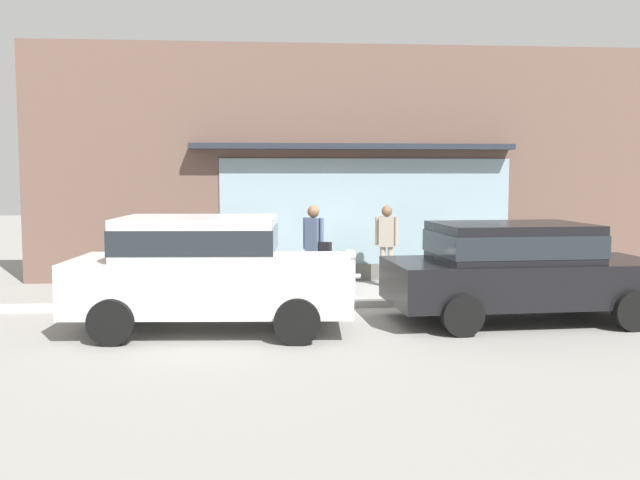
% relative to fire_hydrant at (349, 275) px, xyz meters
% --- Properties ---
extents(ground_plane, '(60.00, 60.00, 0.00)m').
position_rel_fire_hydrant_xyz_m(ground_plane, '(0.37, -0.51, -0.47)').
color(ground_plane, gray).
extents(curb_strip, '(14.00, 0.24, 0.12)m').
position_rel_fire_hydrant_xyz_m(curb_strip, '(0.37, -0.71, -0.41)').
color(curb_strip, '#B2B2AD').
rests_on(curb_strip, ground_plane).
extents(storefront, '(14.00, 0.81, 5.10)m').
position_rel_fire_hydrant_xyz_m(storefront, '(0.37, 2.68, 2.02)').
color(storefront, brown).
rests_on(storefront, ground_plane).
extents(fire_hydrant, '(0.41, 0.38, 0.94)m').
position_rel_fire_hydrant_xyz_m(fire_hydrant, '(0.00, 0.00, 0.00)').
color(fire_hydrant, '#B2B2B7').
rests_on(fire_hydrant, ground_plane).
extents(pedestrian_with_handbag, '(0.53, 0.46, 1.72)m').
position_rel_fire_hydrant_xyz_m(pedestrian_with_handbag, '(-0.60, 0.61, 0.53)').
color(pedestrian_with_handbag, brown).
rests_on(pedestrian_with_handbag, ground_plane).
extents(pedestrian_passerby, '(0.47, 0.28, 1.67)m').
position_rel_fire_hydrant_xyz_m(pedestrian_passerby, '(0.97, 1.57, 0.51)').
color(pedestrian_passerby, '#9E9384').
rests_on(pedestrian_passerby, ground_plane).
extents(parked_car_black, '(4.30, 2.23, 1.55)m').
position_rel_fire_hydrant_xyz_m(parked_car_black, '(2.39, -2.14, 0.41)').
color(parked_car_black, black).
rests_on(parked_car_black, ground_plane).
extents(parked_car_white, '(4.16, 2.19, 1.69)m').
position_rel_fire_hydrant_xyz_m(parked_car_white, '(-2.41, -2.45, 0.48)').
color(parked_car_white, white).
rests_on(parked_car_white, ground_plane).
extents(potted_plant_trailing_edge, '(0.51, 0.51, 0.78)m').
position_rel_fire_hydrant_xyz_m(potted_plant_trailing_edge, '(4.18, 1.99, -0.06)').
color(potted_plant_trailing_edge, '#4C4C51').
rests_on(potted_plant_trailing_edge, ground_plane).
extents(potted_plant_window_left, '(0.42, 0.42, 0.95)m').
position_rel_fire_hydrant_xyz_m(potted_plant_window_left, '(-4.34, 1.81, -0.02)').
color(potted_plant_window_left, '#9E6042').
rests_on(potted_plant_window_left, ground_plane).
extents(potted_plant_near_hydrant, '(0.39, 0.39, 0.70)m').
position_rel_fire_hydrant_xyz_m(potted_plant_near_hydrant, '(0.16, 2.08, -0.12)').
color(potted_plant_near_hydrant, '#4C4C51').
rests_on(potted_plant_near_hydrant, ground_plane).
extents(potted_plant_low_front, '(0.47, 0.47, 1.08)m').
position_rel_fire_hydrant_xyz_m(potted_plant_low_front, '(2.13, 1.77, 0.04)').
color(potted_plant_low_front, '#B7B2A3').
rests_on(potted_plant_low_front, ground_plane).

